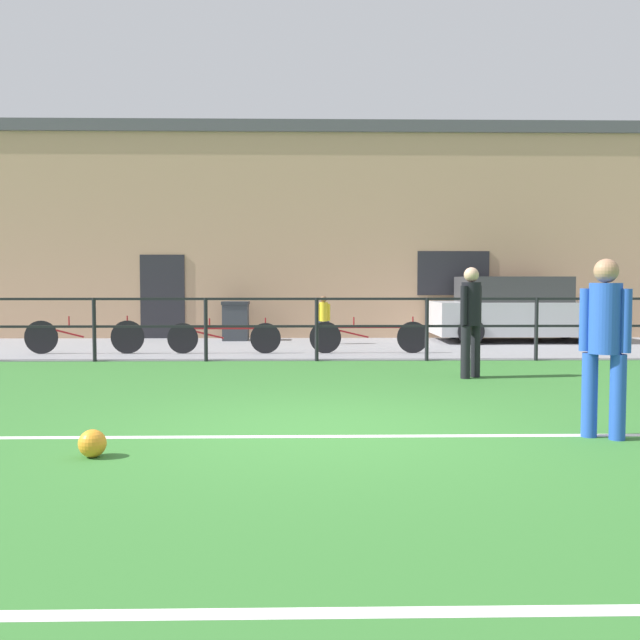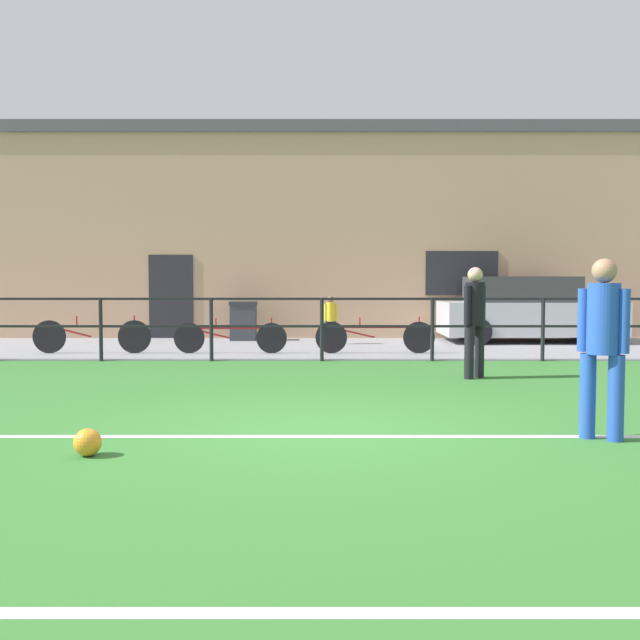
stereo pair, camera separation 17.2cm
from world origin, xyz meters
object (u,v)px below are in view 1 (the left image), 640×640
Objects in this scene: bicycle_parked_0 at (224,337)px; bicycle_parked_1 at (369,337)px; trash_bin_0 at (236,321)px; player_striker at (605,337)px; soccer_ball_match at (92,443)px; bicycle_parked_2 at (84,336)px; player_goalkeeper at (471,315)px; spectator_child at (324,317)px; parked_car_red at (518,311)px.

bicycle_parked_1 is at bearing 0.00° from bicycle_parked_0.
player_striker is at bearing -67.59° from trash_bin_0.
soccer_ball_match is 0.25× the size of trash_bin_0.
soccer_ball_match is 8.79m from bicycle_parked_1.
bicycle_parked_2 reaches higher than bicycle_parked_1.
trash_bin_0 is (-4.15, 6.59, -0.45)m from player_goalkeeper.
spectator_child reaches higher than bicycle_parked_1.
player_striker is 1.51× the size of spectator_child.
player_striker is at bearing -47.04° from bicycle_parked_2.
soccer_ball_match is at bearing -72.57° from bicycle_parked_2.
bicycle_parked_1 is (3.01, 8.25, 0.23)m from soccer_ball_match.
spectator_child is at bearing 69.91° from player_goalkeeper.
bicycle_parked_1 is at bearing 107.92° from spectator_child.
soccer_ball_match is 0.06× the size of parked_car_red.
soccer_ball_match is 8.25m from bicycle_parked_0.
parked_car_red reaches higher than trash_bin_0.
bicycle_parked_2 is (-9.39, -2.71, -0.39)m from parked_car_red.
spectator_child is (2.17, 10.30, 0.53)m from soccer_ball_match.
player_goalkeeper is 7.80m from trash_bin_0.
bicycle_parked_0 is at bearing 99.01° from player_goalkeeper.
player_goalkeeper is at bearing 48.39° from soccer_ball_match.
trash_bin_0 is at bearing -31.24° from spectator_child.
bicycle_parked_1 is (-1.50, 7.62, -0.59)m from player_striker.
parked_car_red reaches higher than spectator_child.
player_goalkeeper reaches higher than trash_bin_0.
spectator_child is 4.67m from parked_car_red.
player_striker reaches higher than bicycle_parked_2.
spectator_child is 0.47× the size of bicycle_parked_2.
soccer_ball_match is at bearing -172.12° from player_goalkeeper.
trash_bin_0 is at bearing 133.31° from bicycle_parked_1.
bicycle_parked_2 is 4.10m from trash_bin_0.
player_striker reaches higher than parked_car_red.
parked_car_red reaches higher than bicycle_parked_2.
player_goalkeeper is 0.70× the size of bicycle_parked_1.
soccer_ball_match is 10.54m from spectator_child.
player_striker reaches higher than player_goalkeeper.
player_striker is 10.43m from bicycle_parked_2.
parked_car_red is 1.74× the size of bicycle_parked_2.
spectator_child is 0.27× the size of parked_car_red.
trash_bin_0 is at bearing 91.23° from bicycle_parked_0.
player_striker is (0.28, -4.14, 0.00)m from player_goalkeeper.
bicycle_parked_0 is 0.94× the size of bicycle_parked_1.
player_striker is 4.63m from soccer_ball_match.
trash_bin_0 is (0.08, 11.36, 0.38)m from soccer_ball_match.
spectator_child is 0.46× the size of bicycle_parked_1.
player_striker reaches higher than bicycle_parked_0.
spectator_child is (-2.06, 5.54, -0.30)m from player_goalkeeper.
soccer_ball_match is at bearing -91.04° from bicycle_parked_0.
trash_bin_0 reaches higher than soccer_ball_match.
parked_car_red is at bearing 27.00° from player_goalkeeper.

